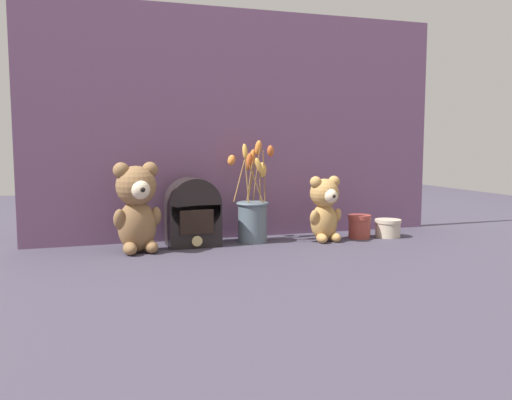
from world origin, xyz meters
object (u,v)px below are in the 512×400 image
(vintage_radio, at_px, (193,213))
(teddy_bear_medium, at_px, (325,207))
(decorative_tin_tall, at_px, (359,226))
(decorative_tin_short, at_px, (388,228))
(teddy_bear_large, at_px, (137,206))
(flower_vase, at_px, (252,213))

(vintage_radio, bearing_deg, teddy_bear_medium, -9.18)
(decorative_tin_tall, relative_size, decorative_tin_short, 0.88)
(teddy_bear_medium, distance_m, decorative_tin_tall, 0.16)
(vintage_radio, xyz_separation_m, decorative_tin_tall, (0.57, -0.05, -0.06))
(vintage_radio, relative_size, decorative_tin_tall, 2.71)
(teddy_bear_large, bearing_deg, vintage_radio, 18.51)
(teddy_bear_large, height_order, teddy_bear_medium, teddy_bear_large)
(teddy_bear_large, xyz_separation_m, decorative_tin_short, (0.85, -0.00, -0.11))
(vintage_radio, distance_m, decorative_tin_short, 0.68)
(flower_vase, xyz_separation_m, vintage_radio, (-0.20, 0.00, 0.01))
(teddy_bear_large, relative_size, teddy_bear_medium, 1.24)
(vintage_radio, distance_m, decorative_tin_tall, 0.57)
(teddy_bear_medium, xyz_separation_m, decorative_tin_short, (0.24, 0.01, -0.08))
(teddy_bear_large, distance_m, flower_vase, 0.38)
(teddy_bear_large, distance_m, teddy_bear_medium, 0.61)
(teddy_bear_large, distance_m, vintage_radio, 0.19)
(teddy_bear_medium, relative_size, flower_vase, 0.65)
(teddy_bear_medium, bearing_deg, flower_vase, 164.37)
(teddy_bear_medium, xyz_separation_m, vintage_radio, (-0.43, 0.07, -0.01))
(flower_vase, height_order, decorative_tin_short, flower_vase)
(flower_vase, bearing_deg, teddy_bear_medium, -15.63)
(decorative_tin_short, bearing_deg, vintage_radio, 174.81)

